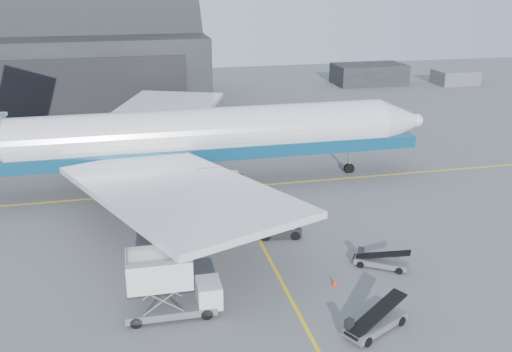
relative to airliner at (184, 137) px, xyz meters
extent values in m
plane|color=#565659|center=(4.54, -21.69, -5.29)|extent=(200.00, 200.00, 0.00)
cube|color=yellow|center=(4.54, -1.69, -5.28)|extent=(80.00, 0.25, 0.02)
cube|color=yellow|center=(4.54, -23.69, -5.28)|extent=(0.25, 40.00, 0.02)
cube|color=black|center=(-17.46, 43.31, 0.71)|extent=(50.00, 28.00, 12.00)
cube|color=black|center=(-17.46, 29.21, -0.29)|extent=(42.00, 0.40, 9.50)
cube|color=black|center=(42.54, 50.31, -5.29)|extent=(14.00, 8.00, 4.00)
cube|color=slate|center=(59.54, 46.31, -5.29)|extent=(8.00, 6.00, 2.80)
cylinder|color=white|center=(2.21, 0.00, 0.31)|extent=(38.80, 5.17, 5.17)
cone|color=white|center=(23.97, 0.00, 0.31)|extent=(4.74, 5.17, 5.17)
sphere|color=white|center=(26.13, 0.00, 0.31)|extent=(1.51, 1.51, 1.51)
cube|color=black|center=(22.68, 0.00, 0.96)|extent=(2.80, 2.37, 0.75)
cube|color=navy|center=(2.21, 0.00, -1.36)|extent=(45.26, 5.23, 1.29)
cube|color=white|center=(-2.11, -12.93, -0.77)|extent=(19.87, 26.42, 1.57)
cube|color=white|center=(-2.11, 12.93, -0.77)|extent=(19.87, 26.42, 1.57)
cylinder|color=gray|center=(1.13, -8.62, -2.49)|extent=(5.60, 2.91, 2.91)
cylinder|color=gray|center=(1.13, 8.62, -2.49)|extent=(5.60, 2.91, 2.91)
cylinder|color=#A5A5AA|center=(18.37, 0.00, -3.79)|extent=(0.30, 0.30, 3.02)
cylinder|color=black|center=(18.37, 0.00, -4.81)|extent=(1.19, 0.38, 1.19)
cylinder|color=black|center=(0.05, -3.45, -4.70)|extent=(1.40, 0.48, 1.40)
cylinder|color=black|center=(0.05, 3.45, -4.70)|extent=(1.40, 0.48, 1.40)
cube|color=slate|center=(-3.69, -24.06, -4.76)|extent=(5.91, 2.42, 0.49)
cube|color=silver|center=(-1.14, -24.09, -3.97)|extent=(1.59, 2.27, 1.57)
cube|color=black|center=(-0.41, -24.10, -3.73)|extent=(0.10, 1.86, 0.88)
cube|color=silver|center=(-4.28, -24.05, -1.96)|extent=(4.15, 2.50, 1.96)
cylinder|color=black|center=(-1.45, -25.11, -4.90)|extent=(0.79, 0.30, 0.78)
cylinder|color=black|center=(-1.42, -23.05, -4.90)|extent=(0.79, 0.30, 0.78)
cylinder|color=black|center=(-5.96, -25.06, -4.90)|extent=(0.79, 0.30, 0.78)
cylinder|color=black|center=(-5.94, -23.00, -4.90)|extent=(0.79, 0.30, 0.78)
cube|color=black|center=(6.42, -14.02, -4.80)|extent=(3.88, 2.53, 0.81)
cube|color=silver|center=(6.96, -14.11, -4.07)|extent=(1.51, 1.81, 0.81)
cylinder|color=black|center=(7.53, -15.11, -4.93)|extent=(0.85, 0.44, 0.81)
cylinder|color=black|center=(7.81, -13.33, -4.93)|extent=(0.85, 0.44, 0.81)
cylinder|color=black|center=(5.03, -14.72, -4.93)|extent=(0.85, 0.44, 0.81)
cylinder|color=black|center=(5.31, -12.93, -4.93)|extent=(0.85, 0.44, 0.81)
cube|color=slate|center=(8.72, -28.70, -4.82)|extent=(4.81, 3.52, 0.47)
cube|color=black|center=(8.72, -28.70, -4.09)|extent=(4.83, 3.19, 1.34)
cube|color=black|center=(6.79, -29.06, -4.30)|extent=(0.66, 0.61, 0.63)
cylinder|color=black|center=(10.54, -28.57, -4.98)|extent=(0.68, 0.52, 0.63)
cylinder|color=black|center=(9.87, -27.27, -4.98)|extent=(0.68, 0.52, 0.63)
cylinder|color=black|center=(7.58, -30.12, -4.98)|extent=(0.68, 0.52, 0.63)
cylinder|color=black|center=(6.90, -28.82, -4.98)|extent=(0.68, 0.52, 0.63)
cube|color=slate|center=(12.55, -21.16, -4.89)|extent=(4.08, 3.28, 0.41)
cube|color=black|center=(12.55, -21.16, -4.26)|extent=(4.06, 3.04, 1.16)
cube|color=black|center=(11.45, -19.86, -4.44)|extent=(0.58, 0.55, 0.54)
cylinder|color=black|center=(13.43, -22.47, -5.02)|extent=(0.58, 0.48, 0.54)
cylinder|color=black|center=(14.11, -21.40, -5.02)|extent=(0.58, 0.48, 0.54)
cylinder|color=black|center=(10.99, -20.92, -5.02)|extent=(0.58, 0.48, 0.54)
cylinder|color=black|center=(11.67, -19.85, -5.02)|extent=(0.58, 0.48, 0.54)
cube|color=#F22E07|center=(8.17, -22.88, -5.28)|extent=(0.37, 0.37, 0.03)
cone|color=#F22E07|center=(8.17, -22.88, -5.03)|extent=(0.37, 0.37, 0.53)
camera|label=1|loc=(-5.46, -56.83, 15.97)|focal=40.00mm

